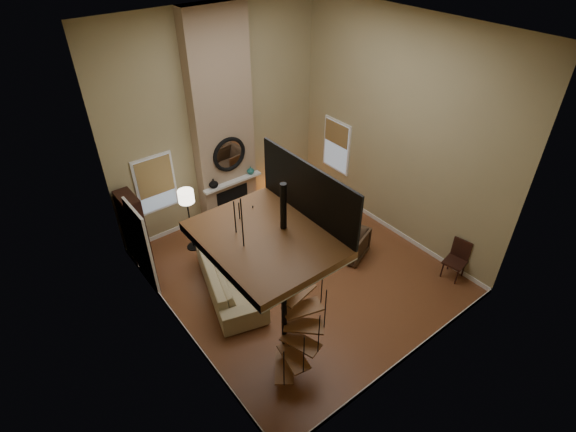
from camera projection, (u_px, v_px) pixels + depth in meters
ground at (298, 271)px, 10.76m from camera, size 6.00×6.50×0.01m
back_wall at (218, 120)px, 11.23m from camera, size 6.00×0.02×5.50m
front_wall at (430, 253)px, 7.07m from camera, size 6.00×0.02×5.50m
left_wall at (164, 226)px, 7.66m from camera, size 0.02×6.50×5.50m
right_wall at (398, 132)px, 10.64m from camera, size 0.02×6.50×5.50m
ceiling at (303, 30)px, 7.54m from camera, size 6.00×6.50×0.01m
baseboard_back at (227, 208)px, 12.80m from camera, size 6.00×0.02×0.12m
baseboard_front at (404, 359)px, 8.65m from camera, size 6.00×0.02×0.12m
baseboard_left at (186, 330)px, 9.24m from camera, size 0.02×6.50×0.12m
baseboard_right at (383, 223)px, 12.21m from camera, size 0.02×6.50×0.12m
chimney_breast at (222, 122)px, 11.11m from camera, size 1.60×0.38×5.50m
hearth at (240, 220)px, 12.39m from camera, size 1.50×0.60×0.04m
firebox at (233, 200)px, 12.27m from camera, size 0.95×0.02×0.72m
mantel at (233, 182)px, 11.86m from camera, size 1.70×0.18×0.06m
mirror_frame at (229, 154)px, 11.43m from camera, size 0.94×0.10×0.94m
mirror_disc at (229, 154)px, 11.44m from camera, size 0.80×0.01×0.80m
vase_left at (213, 183)px, 11.53m from camera, size 0.24×0.24×0.25m
vase_right at (251, 170)px, 12.11m from camera, size 0.20×0.20×0.21m
window_back at (156, 183)px, 10.92m from camera, size 1.02×0.06×1.52m
window_right at (337, 145)px, 12.57m from camera, size 0.06×1.02×1.52m
entry_door at (143, 248)px, 9.82m from camera, size 0.10×1.05×2.16m
loft at (271, 234)px, 6.70m from camera, size 1.70×2.20×1.09m
spiral_stair at (285, 294)px, 7.68m from camera, size 1.47×1.47×4.06m
hutch at (134, 227)px, 10.60m from camera, size 0.37×0.79×1.76m
sofa at (229, 278)px, 10.00m from camera, size 1.69×2.74×0.75m
armchair_near at (327, 225)px, 11.65m from camera, size 0.93×0.91×0.76m
armchair_far at (349, 242)px, 11.10m from camera, size 1.10×1.09×0.79m
coffee_table at (302, 255)px, 10.78m from camera, size 1.15×0.66×0.43m
bowl at (301, 248)px, 10.69m from camera, size 0.40×0.40×0.10m
book at (317, 247)px, 10.76m from camera, size 0.20×0.27×0.03m
floor_lamp at (187, 201)px, 10.66m from camera, size 0.38×0.38×1.70m
accent_lamp at (276, 194)px, 13.04m from camera, size 0.14×0.14×0.50m
side_chair at (457, 257)px, 10.36m from camera, size 0.53×0.53×0.98m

